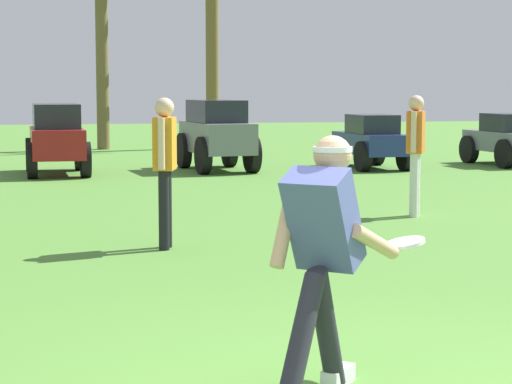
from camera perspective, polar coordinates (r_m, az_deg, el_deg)
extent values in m
cylinder|color=#23232D|center=(5.51, 4.04, -7.77)|extent=(0.32, 0.34, 0.72)
cube|color=silver|center=(5.73, 4.72, -10.44)|extent=(0.25, 0.26, 0.10)
cylinder|color=#23232D|center=(5.24, 2.57, -8.49)|extent=(0.38, 0.41, 0.69)
cube|color=#4C5699|center=(5.35, 3.86, -1.57)|extent=(0.52, 0.53, 0.57)
sphere|color=tan|center=(5.42, 4.40, 2.14)|extent=(0.30, 0.30, 0.21)
cylinder|color=white|center=(5.42, 4.40, 2.45)|extent=(0.30, 0.30, 0.03)
cylinder|color=tan|center=(5.55, 6.78, -2.85)|extent=(0.44, 0.48, 0.27)
cylinder|color=tan|center=(5.40, 1.72, -1.77)|extent=(0.25, 0.27, 0.49)
cylinder|color=white|center=(5.93, 8.50, -2.90)|extent=(0.26, 0.26, 0.07)
cylinder|color=black|center=(10.25, -5.29, -1.06)|extent=(0.14, 0.14, 0.82)
cylinder|color=black|center=(10.42, -5.13, -0.93)|extent=(0.14, 0.14, 0.82)
cube|color=orange|center=(10.27, -5.24, 2.77)|extent=(0.29, 0.38, 0.54)
cylinder|color=beige|center=(10.06, -5.43, 2.76)|extent=(0.09, 0.09, 0.52)
cylinder|color=beige|center=(10.48, -5.07, 2.89)|extent=(0.09, 0.09, 0.52)
sphere|color=beige|center=(10.26, -5.26, 4.84)|extent=(0.25, 0.25, 0.20)
cylinder|color=silver|center=(12.93, 9.02, 0.37)|extent=(0.15, 0.15, 0.82)
cylinder|color=silver|center=(13.10, 9.12, 0.45)|extent=(0.15, 0.15, 0.82)
cube|color=orange|center=(12.97, 9.12, 3.40)|extent=(0.34, 0.39, 0.54)
cylinder|color=beige|center=(12.76, 9.00, 3.41)|extent=(0.10, 0.10, 0.52)
cylinder|color=beige|center=(13.17, 9.23, 3.49)|extent=(0.10, 0.10, 0.52)
sphere|color=beige|center=(12.95, 9.14, 5.04)|extent=(0.27, 0.27, 0.20)
cube|color=maroon|center=(19.39, -11.32, 2.79)|extent=(1.03, 2.43, 0.55)
cube|color=#1E232B|center=(19.52, -11.37, 4.29)|extent=(0.89, 1.82, 0.46)
cylinder|color=black|center=(20.23, -12.76, 2.11)|extent=(0.20, 0.66, 0.66)
cylinder|color=black|center=(20.27, -10.05, 2.17)|extent=(0.20, 0.66, 0.66)
cylinder|color=black|center=(18.56, -12.67, 1.77)|extent=(0.20, 0.66, 0.66)
cylinder|color=black|center=(18.60, -9.71, 1.84)|extent=(0.20, 0.66, 0.66)
cube|color=slate|center=(19.90, -2.25, 3.14)|extent=(1.21, 2.44, 0.60)
cube|color=#1E232B|center=(19.93, -2.30, 4.64)|extent=(1.02, 1.63, 0.44)
cylinder|color=black|center=(20.55, -4.15, 2.39)|extent=(0.25, 0.73, 0.72)
cylinder|color=black|center=(20.80, -1.53, 2.44)|extent=(0.25, 0.73, 0.72)
cylinder|color=black|center=(19.04, -3.04, 2.10)|extent=(0.25, 0.73, 0.72)
cylinder|color=black|center=(19.32, -0.22, 2.17)|extent=(0.25, 0.73, 0.72)
cube|color=navy|center=(20.56, 6.54, 2.78)|extent=(1.00, 2.24, 0.42)
cube|color=#1E232B|center=(20.45, 6.66, 3.89)|extent=(0.84, 1.14, 0.38)
cylinder|color=black|center=(21.13, 4.64, 2.32)|extent=(0.21, 0.61, 0.60)
cylinder|color=black|center=(21.45, 6.91, 2.35)|extent=(0.21, 0.61, 0.60)
cylinder|color=black|center=(19.69, 6.13, 2.03)|extent=(0.21, 0.61, 0.60)
cylinder|color=black|center=(20.03, 8.54, 2.07)|extent=(0.21, 0.61, 0.60)
cube|color=slate|center=(21.85, 14.08, 2.83)|extent=(1.05, 2.26, 0.42)
cube|color=#1E232B|center=(21.75, 14.24, 3.87)|extent=(0.87, 1.15, 0.38)
cylinder|color=black|center=(22.32, 12.07, 2.40)|extent=(0.22, 0.61, 0.60)
cylinder|color=black|center=(22.76, 14.08, 2.42)|extent=(0.22, 0.61, 0.60)
cylinder|color=black|center=(20.98, 14.05, 2.13)|extent=(0.22, 0.61, 0.60)
cylinder|color=brown|center=(26.87, -8.80, 7.78)|extent=(0.33, 0.33, 5.01)
cylinder|color=brown|center=(27.18, -2.52, 8.00)|extent=(0.35, 0.35, 5.18)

